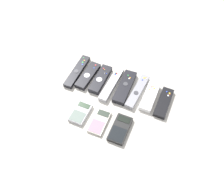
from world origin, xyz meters
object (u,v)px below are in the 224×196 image
at_px(remote_1, 88,75).
at_px(remote_4, 125,87).
at_px(remote_3, 112,84).
at_px(remote_6, 150,97).
at_px(calculator_0, 80,113).
at_px(calculator_1, 99,122).
at_px(remote_2, 101,79).
at_px(calculator_2, 120,129).
at_px(remote_0, 77,71).
at_px(remote_5, 138,91).
at_px(remote_7, 164,103).

xyz_separation_m(remote_1, remote_4, (0.20, 0.01, 0.00)).
relative_size(remote_3, remote_6, 1.31).
xyz_separation_m(calculator_0, calculator_1, (0.10, -0.00, -0.00)).
bearing_deg(remote_2, calculator_2, -48.77).
relative_size(remote_1, calculator_1, 1.39).
xyz_separation_m(remote_2, calculator_0, (0.00, -0.21, -0.00)).
relative_size(remote_0, remote_1, 1.24).
height_order(remote_0, remote_2, remote_2).
distance_m(remote_0, remote_2, 0.13).
relative_size(remote_0, remote_2, 1.24).
xyz_separation_m(remote_3, calculator_1, (0.04, -0.21, -0.00)).
xyz_separation_m(remote_5, calculator_0, (-0.19, -0.22, -0.00)).
bearing_deg(remote_5, remote_7, -1.27).
bearing_deg(remote_5, remote_1, -174.47).
height_order(remote_0, remote_6, remote_6).
height_order(remote_4, remote_7, remote_4).
distance_m(remote_5, calculator_2, 0.22).
xyz_separation_m(remote_5, calculator_1, (-0.09, -0.22, -0.00)).
xyz_separation_m(remote_0, remote_7, (0.46, -0.00, -0.00)).
relative_size(remote_7, calculator_1, 1.32).
xyz_separation_m(remote_2, calculator_1, (0.10, -0.22, -0.01)).
bearing_deg(remote_4, remote_3, -175.97).
relative_size(remote_3, remote_5, 1.04).
bearing_deg(remote_0, remote_5, -1.08).
relative_size(remote_2, calculator_2, 1.30).
distance_m(remote_6, calculator_0, 0.33).
distance_m(remote_0, remote_7, 0.46).
distance_m(remote_3, calculator_2, 0.25).
bearing_deg(remote_0, remote_4, -1.19).
distance_m(remote_3, remote_4, 0.07).
height_order(remote_7, calculator_2, remote_7).
bearing_deg(remote_1, remote_2, 4.38).
bearing_deg(remote_7, calculator_0, -148.07).
bearing_deg(remote_2, remote_7, -2.30).
height_order(remote_4, calculator_1, remote_4).
relative_size(remote_4, calculator_2, 1.49).
relative_size(remote_4, remote_6, 1.22).
xyz_separation_m(remote_4, remote_7, (0.20, -0.01, -0.00)).
height_order(remote_0, remote_3, same).
height_order(remote_2, remote_4, remote_2).
bearing_deg(calculator_0, remote_1, 108.07).
xyz_separation_m(remote_6, calculator_2, (-0.06, -0.21, -0.00)).
bearing_deg(remote_4, remote_0, 178.18).
bearing_deg(remote_3, remote_6, 1.85).
distance_m(remote_1, remote_4, 0.20).
distance_m(remote_4, calculator_0, 0.25).
relative_size(remote_5, remote_7, 1.25).
relative_size(remote_7, calculator_0, 1.50).
height_order(remote_3, calculator_1, remote_3).
height_order(remote_1, remote_5, same).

